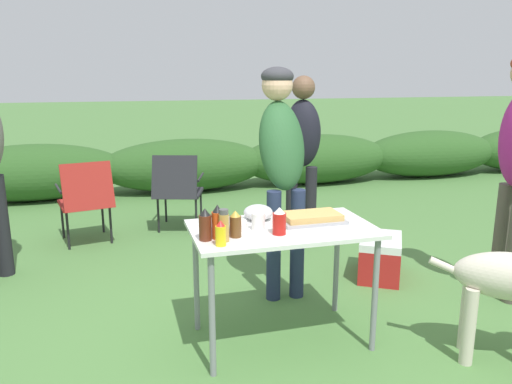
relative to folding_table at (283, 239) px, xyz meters
The scene contains 18 objects.
ground_plane 0.66m from the folding_table, ahead, with size 60.00×60.00×0.00m, color #4C7A3D.
shrub_hedge 4.30m from the folding_table, 90.00° to the left, with size 14.40×0.90×0.75m.
folding_table is the anchor object (origin of this frame).
food_tray 0.24m from the folding_table, 15.29° to the left, with size 0.40×0.24×0.06m.
plate_stack 0.35m from the folding_table, 166.58° to the left, with size 0.25×0.25×0.04m, color white.
mixing_bowl 0.25m from the folding_table, 117.50° to the left, with size 0.18×0.18×0.10m, color silver.
paper_cup_stack 0.20m from the folding_table, behind, with size 0.08×0.08×0.10m, color white.
beer_bottle 0.36m from the folding_table, 162.47° to the right, with size 0.07×0.07×0.15m.
hot_sauce_bottle 0.46m from the folding_table, 166.48° to the right, with size 0.07×0.07×0.20m.
mustard_bottle 0.50m from the folding_table, 152.32° to the right, with size 0.06×0.06×0.14m.
bbq_sauce_bottle 0.53m from the folding_table, 167.22° to the right, with size 0.07×0.07×0.18m.
spice_jar 0.46m from the folding_table, 157.90° to the right, with size 0.06×0.06×0.18m.
ketchup_bottle 0.20m from the folding_table, 117.41° to the right, with size 0.08×0.08×0.16m.
standing_person_in_red_jacket 0.84m from the folding_table, 72.30° to the left, with size 0.34×0.48×1.69m.
standing_person_in_olive_jacket 1.86m from the folding_table, 65.60° to the left, with size 0.42×0.39×1.62m.
camp_chair_green_behind_table 2.48m from the folding_table, 97.76° to the left, with size 0.62×0.70×0.83m.
camp_chair_near_hedge 2.58m from the folding_table, 118.99° to the left, with size 0.58×0.67×0.83m.
cooler_box 1.41m from the folding_table, 33.59° to the left, with size 0.52×0.58×0.34m.
Camera 1 is at (-0.93, -2.71, 1.63)m, focal length 35.00 mm.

